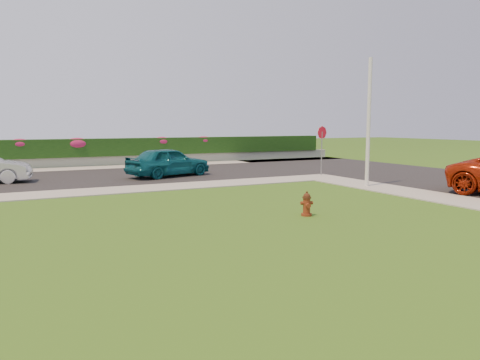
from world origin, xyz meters
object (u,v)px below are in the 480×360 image
fire_hydrant (307,204)px  sedan_teal (168,162)px  stop_sign (322,139)px  utility_pole (369,123)px

fire_hydrant → sedan_teal: size_ratio=0.17×
sedan_teal → stop_sign: stop_sign is taller
utility_pole → stop_sign: 4.40m
sedan_teal → utility_pole: bearing=-154.9°
utility_pole → sedan_teal: bearing=131.3°
sedan_teal → utility_pole: (6.27, -7.15, 1.89)m
utility_pole → stop_sign: utility_pole is taller
stop_sign → sedan_teal: bearing=169.8°
fire_hydrant → stop_sign: 10.75m
sedan_teal → utility_pole: 9.69m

